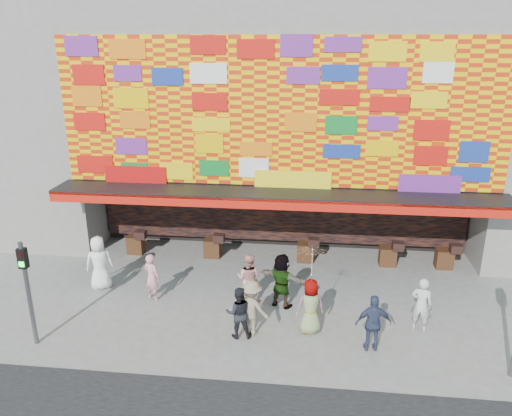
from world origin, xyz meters
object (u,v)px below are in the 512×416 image
object	(u,v)px
ped_h	(421,304)
ped_d	(252,308)
ped_b	(152,277)
ped_c	(239,312)
ped_i	(249,278)
parasol	(312,263)
ped_a	(99,263)
ped_e	(373,323)
ped_g	(310,306)
ped_f	(282,281)
signal_left	(27,282)

from	to	relation	value
ped_h	ped_d	bearing A→B (deg)	27.76
ped_b	ped_c	xyz separation A→B (m)	(3.03, -1.76, -0.02)
ped_h	ped_i	world-z (taller)	ped_h
ped_d	parasol	xyz separation A→B (m)	(1.62, 0.27, 1.33)
ped_a	ped_h	xyz separation A→B (m)	(10.02, -1.37, -0.11)
ped_e	ped_g	distance (m)	1.78
ped_b	ped_f	xyz separation A→B (m)	(4.10, 0.03, 0.09)
ped_a	ped_i	bearing A→B (deg)	158.44
ped_i	parasol	size ratio (longest dim) A/B	0.87
ped_b	ped_g	bearing A→B (deg)	-170.27
ped_h	ped_i	bearing A→B (deg)	6.90
ped_d	ped_a	bearing A→B (deg)	-1.02
ped_b	ped_i	xyz separation A→B (m)	(3.05, 0.22, 0.02)
signal_left	parasol	world-z (taller)	signal_left
ped_b	ped_c	distance (m)	3.50
ped_b	ped_f	world-z (taller)	ped_f
ped_a	ped_f	distance (m)	6.04
ped_c	ped_f	size ratio (longest dim) A/B	0.87
ped_d	ped_c	bearing A→B (deg)	47.99
ped_i	ped_b	bearing A→B (deg)	17.77
ped_c	ped_g	bearing A→B (deg)	-175.92
ped_b	ped_e	size ratio (longest dim) A/B	0.97
ped_c	parasol	distance (m)	2.45
ped_g	ped_d	bearing A→B (deg)	-7.11
ped_a	ped_c	xyz separation A→B (m)	(4.95, -2.29, -0.16)
signal_left	ped_i	world-z (taller)	signal_left
ped_c	parasol	bearing A→B (deg)	-175.92
ped_f	ped_c	bearing A→B (deg)	81.54
ped_d	ped_h	world-z (taller)	ped_d
ped_i	parasol	distance (m)	2.82
ped_e	ped_d	bearing A→B (deg)	-13.15
ped_c	ped_d	xyz separation A→B (m)	(0.34, 0.17, 0.06)
ped_b	ped_f	bearing A→B (deg)	-155.07
ped_a	signal_left	bearing A→B (deg)	63.06
signal_left	ped_d	world-z (taller)	signal_left
ped_h	parasol	world-z (taller)	parasol
ped_g	parasol	size ratio (longest dim) A/B	0.88
ped_g	ped_i	size ratio (longest dim) A/B	1.02
ped_c	ped_g	size ratio (longest dim) A/B	0.93
ped_e	ped_f	xyz separation A→B (m)	(-2.55, 2.01, 0.06)
signal_left	ped_a	distance (m)	3.41
parasol	ped_a	bearing A→B (deg)	165.03
ped_a	ped_d	xyz separation A→B (m)	(5.29, -2.12, -0.09)
ped_c	ped_d	size ratio (longest dim) A/B	0.92
ped_e	ped_i	distance (m)	4.22
ped_g	signal_left	bearing A→B (deg)	-6.01
ped_c	ped_g	distance (m)	2.01
ped_c	parasol	world-z (taller)	parasol
ped_c	ped_b	bearing A→B (deg)	-38.93
ped_a	ped_g	size ratio (longest dim) A/B	1.12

